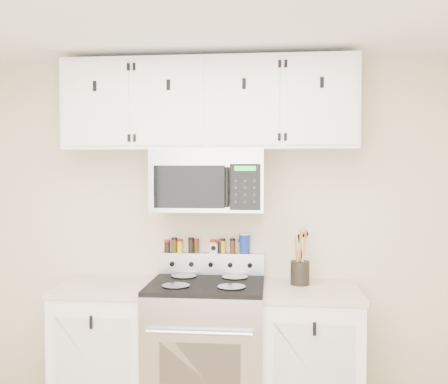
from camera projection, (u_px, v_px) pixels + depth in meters
The scene contains 19 objects.
back_wall at pixel (212, 232), 3.64m from camera, with size 3.50×0.01×2.50m, color beige.
range at pixel (207, 350), 3.35m from camera, with size 0.76×0.65×1.10m.
base_cabinet_left at pixel (108, 349), 3.44m from camera, with size 0.64×0.62×0.92m.
base_cabinet_right at pixel (310, 356), 3.31m from camera, with size 0.64×0.62×0.92m.
microwave at pixel (209, 180), 3.43m from camera, with size 0.76×0.44×0.42m.
upper_cabinets at pixel (209, 105), 3.44m from camera, with size 2.00×0.35×0.62m.
utensil_crock at pixel (300, 271), 3.39m from camera, with size 0.13×0.13×0.37m.
kitchen_timer at pixel (214, 248), 3.61m from camera, with size 0.06×0.05×0.07m, color silver.
salt_canister at pixel (244, 243), 3.59m from camera, with size 0.08×0.08×0.15m.
spice_jar_0 at pixel (167, 246), 3.64m from camera, with size 0.04×0.04×0.09m.
spice_jar_1 at pixel (174, 245), 3.63m from camera, with size 0.04×0.04×0.11m.
spice_jar_2 at pixel (180, 246), 3.63m from camera, with size 0.04×0.04×0.10m.
spice_jar_3 at pixel (191, 245), 3.62m from camera, with size 0.04×0.04×0.11m.
spice_jar_4 at pixel (196, 246), 3.62m from camera, with size 0.04×0.04×0.10m.
spice_jar_5 at pixel (213, 246), 3.61m from camera, with size 0.05×0.05×0.10m.
spice_jar_6 at pixel (220, 246), 3.60m from camera, with size 0.04×0.04×0.10m.
spice_jar_7 at pixel (223, 246), 3.60m from camera, with size 0.04×0.04×0.11m.
spice_jar_8 at pixel (232, 246), 3.59m from camera, with size 0.04×0.04×0.11m.
spice_jar_9 at pixel (241, 246), 3.59m from camera, with size 0.04×0.04×0.10m.
Camera 1 is at (0.43, -1.86, 1.69)m, focal length 40.00 mm.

